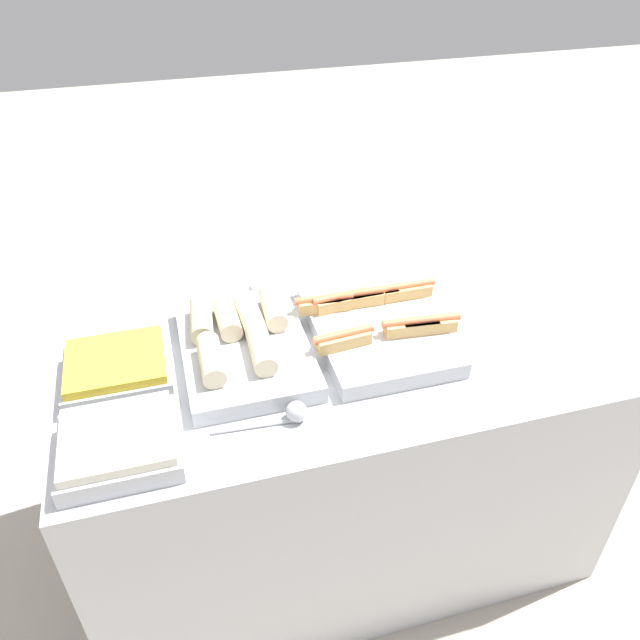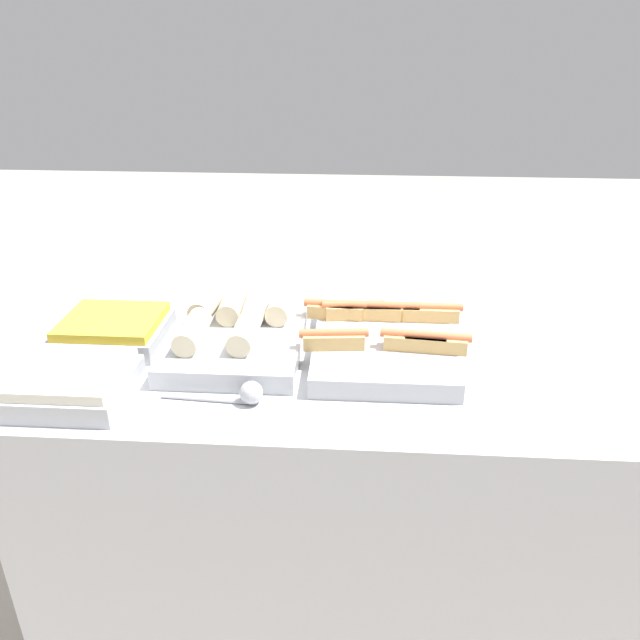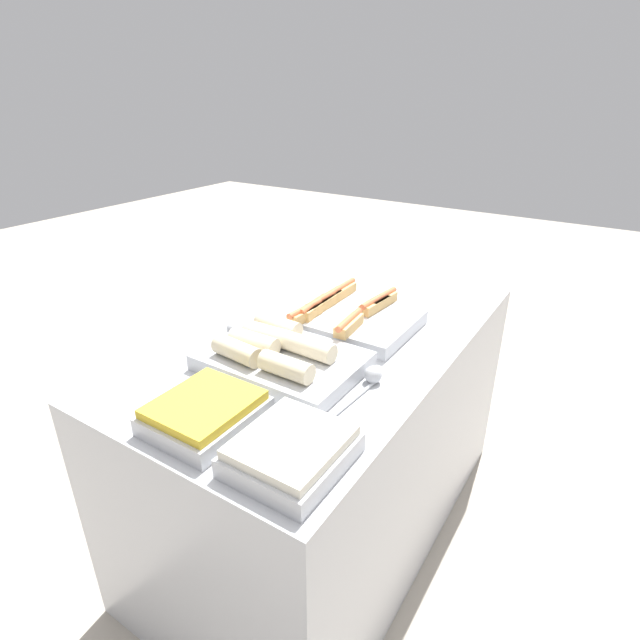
{
  "view_description": "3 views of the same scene",
  "coord_description": "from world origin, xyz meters",
  "px_view_note": "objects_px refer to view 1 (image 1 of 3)",
  "views": [
    {
      "loc": [
        -0.43,
        -1.31,
        1.95
      ],
      "look_at": [
        -0.06,
        0.0,
        0.94
      ],
      "focal_mm": 35.0,
      "sensor_mm": 36.0,
      "label": 1
    },
    {
      "loc": [
        0.03,
        -1.43,
        1.62
      ],
      "look_at": [
        -0.06,
        0.0,
        0.94
      ],
      "focal_mm": 35.0,
      "sensor_mm": 36.0,
      "label": 2
    },
    {
      "loc": [
        -1.32,
        -0.81,
        1.64
      ],
      "look_at": [
        -0.06,
        0.0,
        0.94
      ],
      "focal_mm": 28.0,
      "sensor_mm": 36.0,
      "label": 3
    }
  ],
  "objects_px": {
    "tray_wraps": "(243,342)",
    "serving_spoon_far": "(252,292)",
    "tray_side_back": "(117,369)",
    "tray_side_front": "(119,445)",
    "serving_spoon_near": "(291,413)",
    "tray_hotdogs": "(375,323)"
  },
  "relations": [
    {
      "from": "tray_wraps",
      "to": "serving_spoon_far",
      "type": "xyz_separation_m",
      "value": [
        0.07,
        0.26,
        -0.02
      ]
    },
    {
      "from": "tray_side_back",
      "to": "serving_spoon_far",
      "type": "xyz_separation_m",
      "value": [
        0.4,
        0.28,
        -0.01
      ]
    },
    {
      "from": "tray_side_front",
      "to": "tray_side_back",
      "type": "bearing_deg",
      "value": 90.0
    },
    {
      "from": "tray_side_front",
      "to": "serving_spoon_near",
      "type": "height_order",
      "value": "tray_side_front"
    },
    {
      "from": "tray_hotdogs",
      "to": "serving_spoon_near",
      "type": "xyz_separation_m",
      "value": [
        -0.31,
        -0.28,
        -0.01
      ]
    },
    {
      "from": "serving_spoon_far",
      "to": "tray_side_back",
      "type": "bearing_deg",
      "value": -145.55
    },
    {
      "from": "tray_wraps",
      "to": "serving_spoon_near",
      "type": "distance_m",
      "value": 0.29
    },
    {
      "from": "tray_side_back",
      "to": "tray_wraps",
      "type": "bearing_deg",
      "value": 2.45
    },
    {
      "from": "tray_side_front",
      "to": "tray_hotdogs",
      "type": "bearing_deg",
      "value": 21.61
    },
    {
      "from": "serving_spoon_near",
      "to": "serving_spoon_far",
      "type": "height_order",
      "value": "same"
    },
    {
      "from": "tray_side_front",
      "to": "serving_spoon_far",
      "type": "xyz_separation_m",
      "value": [
        0.4,
        0.54,
        -0.01
      ]
    },
    {
      "from": "tray_wraps",
      "to": "serving_spoon_far",
      "type": "bearing_deg",
      "value": 74.45
    },
    {
      "from": "tray_hotdogs",
      "to": "tray_side_back",
      "type": "relative_size",
      "value": 1.87
    },
    {
      "from": "tray_wraps",
      "to": "tray_side_front",
      "type": "distance_m",
      "value": 0.43
    },
    {
      "from": "tray_hotdogs",
      "to": "serving_spoon_far",
      "type": "bearing_deg",
      "value": 138.72
    },
    {
      "from": "tray_wraps",
      "to": "tray_hotdogs",
      "type": "bearing_deg",
      "value": -0.67
    },
    {
      "from": "tray_hotdogs",
      "to": "tray_side_back",
      "type": "height_order",
      "value": "tray_hotdogs"
    },
    {
      "from": "tray_side_front",
      "to": "tray_side_back",
      "type": "height_order",
      "value": "same"
    },
    {
      "from": "tray_wraps",
      "to": "tray_side_front",
      "type": "height_order",
      "value": "tray_wraps"
    },
    {
      "from": "tray_side_front",
      "to": "serving_spoon_far",
      "type": "relative_size",
      "value": 1.08
    },
    {
      "from": "tray_wraps",
      "to": "tray_side_back",
      "type": "xyz_separation_m",
      "value": [
        -0.33,
        -0.01,
        -0.01
      ]
    },
    {
      "from": "tray_hotdogs",
      "to": "tray_side_front",
      "type": "relative_size",
      "value": 1.87
    }
  ]
}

